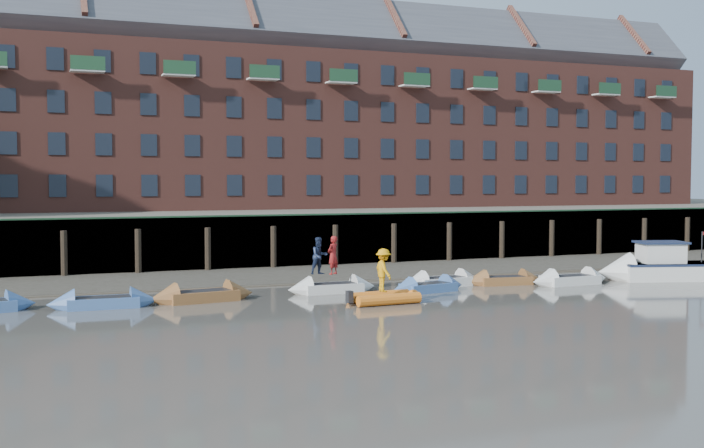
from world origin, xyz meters
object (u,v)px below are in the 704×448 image
rowboat_3 (332,288)px  person_rower_b (319,256)px  rowboat_5 (442,281)px  person_rib_crew (384,270)px  rowboat_1 (103,302)px  rowboat_7 (570,280)px  person_rower_a (333,255)px  rib_tender (386,298)px  motor_launch (649,268)px  rowboat_6 (504,280)px  rowboat_4 (428,287)px  rowboat_2 (202,296)px

rowboat_3 → person_rower_b: person_rower_b is taller
rowboat_5 → person_rib_crew: bearing=-144.6°
person_rib_crew → rowboat_1: bearing=74.1°
rowboat_7 → person_rower_a: person_rower_a is taller
rib_tender → motor_launch: (16.50, 2.44, 0.43)m
rowboat_6 → rowboat_4: bearing=-160.6°
motor_launch → rowboat_4: bearing=15.3°
person_rower_a → person_rib_crew: 4.31m
rowboat_7 → person_rower_a: size_ratio=2.53×
rowboat_2 → rowboat_7: bearing=-11.5°
rowboat_6 → rib_tender: size_ratio=1.31×
rowboat_6 → person_rower_a: 9.40m
rowboat_3 → person_rib_crew: person_rib_crew is taller
rowboat_4 → person_rower_a: size_ratio=2.35×
rowboat_4 → rib_tender: 4.27m
rowboat_3 → rib_tender: bearing=-75.6°
rowboat_1 → person_rower_b: (10.09, 1.15, 1.53)m
rowboat_3 → rowboat_7: 12.63m
motor_launch → rib_tender: bearing=24.6°
rowboat_5 → rowboat_6: size_ratio=1.06×
rowboat_2 → motor_launch: motor_launch is taller
rowboat_6 → rowboat_7: rowboat_7 is taller
rowboat_4 → person_rib_crew: (-3.54, -2.72, 1.26)m
motor_launch → person_rib_crew: 16.88m
rowboat_6 → motor_launch: (8.24, -1.26, 0.46)m
rowboat_2 → rowboat_6: (15.69, 0.24, -0.03)m
rowboat_2 → rib_tender: rowboat_2 is taller
rowboat_5 → rowboat_6: (3.26, -0.61, -0.01)m
rowboat_4 → rib_tender: bearing=-153.4°
person_rib_crew → person_rower_b: bearing=18.1°
rowboat_5 → rib_tender: (-5.00, -4.31, 0.01)m
motor_launch → person_rower_a: 17.61m
rowboat_3 → rowboat_7: size_ratio=0.95×
rowboat_7 → person_rower_b: 13.30m
rowboat_4 → person_rower_b: size_ratio=2.43×
rowboat_2 → rowboat_7: rowboat_2 is taller
rib_tender → rowboat_5: bearing=36.8°
rowboat_1 → rowboat_3: size_ratio=1.03×
rowboat_6 → person_rib_crew: 9.33m
rowboat_1 → rowboat_4: 15.08m
rowboat_4 → rowboat_5: (1.63, 1.68, 0.02)m
rowboat_3 → rowboat_6: rowboat_3 is taller
person_rib_crew → motor_launch: bearing=-81.4°
rowboat_1 → rowboat_5: bearing=5.0°
motor_launch → person_rower_a: person_rower_a is taller
rib_tender → person_rib_crew: person_rib_crew is taller
motor_launch → person_rower_a: (-17.49, 1.69, 1.11)m
rowboat_5 → rowboat_7: rowboat_7 is taller
motor_launch → person_rib_crew: bearing=24.8°
rowboat_2 → person_rib_crew: (7.26, -3.55, 1.23)m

